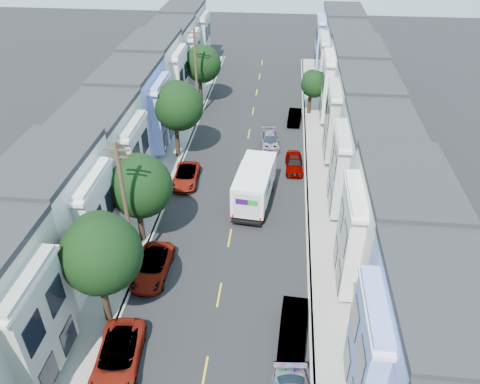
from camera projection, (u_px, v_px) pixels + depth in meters
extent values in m
plane|color=black|center=(219.00, 295.00, 31.26)|extent=(160.00, 160.00, 0.00)
cube|color=black|center=(241.00, 177.00, 43.67)|extent=(12.00, 70.00, 0.02)
cube|color=gray|center=(177.00, 173.00, 44.13)|extent=(0.30, 70.00, 0.15)
cube|color=gray|center=(306.00, 180.00, 43.13)|extent=(0.30, 70.00, 0.15)
cube|color=gray|center=(164.00, 172.00, 44.24)|extent=(2.60, 70.00, 0.15)
cube|color=gray|center=(320.00, 180.00, 43.03)|extent=(2.60, 70.00, 0.15)
cube|color=gold|center=(241.00, 177.00, 43.67)|extent=(0.12, 70.00, 0.01)
cube|color=silver|center=(125.00, 171.00, 44.59)|extent=(5.00, 70.00, 8.50)
cube|color=silver|center=(362.00, 183.00, 42.76)|extent=(5.00, 70.00, 8.50)
cylinder|color=black|center=(105.00, 298.00, 28.43)|extent=(0.44, 0.44, 3.85)
sphere|color=black|center=(100.00, 254.00, 26.42)|extent=(4.70, 4.70, 4.70)
cylinder|color=black|center=(141.00, 223.00, 35.07)|extent=(0.44, 0.44, 3.37)
sphere|color=black|center=(139.00, 187.00, 33.22)|extent=(4.57, 4.57, 4.57)
cylinder|color=black|center=(177.00, 140.00, 45.81)|extent=(0.44, 0.44, 3.82)
sphere|color=black|center=(178.00, 106.00, 43.81)|extent=(4.70, 4.70, 4.70)
cylinder|color=black|center=(201.00, 90.00, 57.16)|extent=(0.44, 0.44, 3.45)
sphere|color=black|center=(202.00, 64.00, 55.32)|extent=(4.39, 4.39, 4.39)
cylinder|color=black|center=(309.00, 104.00, 54.77)|extent=(0.44, 0.44, 2.59)
sphere|color=black|center=(314.00, 84.00, 53.43)|extent=(3.10, 3.10, 3.10)
cylinder|color=#42301E|center=(126.00, 212.00, 30.66)|extent=(0.26, 0.26, 10.00)
cube|color=#42301E|center=(116.00, 150.00, 28.10)|extent=(1.60, 0.12, 0.12)
cylinder|color=#42301E|center=(196.00, 75.00, 52.17)|extent=(0.26, 0.26, 10.00)
cube|color=#42301E|center=(194.00, 33.00, 49.61)|extent=(1.60, 0.12, 0.12)
cube|color=white|center=(253.00, 189.00, 38.22)|extent=(2.65, 4.75, 2.59)
cube|color=white|center=(256.00, 169.00, 41.15)|extent=(2.65, 2.21, 2.39)
cube|color=black|center=(254.00, 197.00, 39.83)|extent=(2.44, 6.82, 0.26)
cube|color=#2D0A51|center=(246.00, 202.00, 36.11)|extent=(0.99, 0.04, 0.49)
cube|color=#198C1E|center=(258.00, 203.00, 36.04)|extent=(0.77, 0.04, 0.49)
cylinder|color=black|center=(237.00, 213.00, 38.11)|extent=(0.31, 0.99, 0.99)
cylinder|color=black|center=(267.00, 215.00, 37.91)|extent=(0.31, 0.99, 0.99)
cylinder|color=black|center=(243.00, 184.00, 41.78)|extent=(0.31, 0.99, 0.99)
cylinder|color=black|center=(269.00, 185.00, 41.59)|extent=(0.31, 0.99, 0.99)
imported|color=black|center=(270.00, 140.00, 48.48)|extent=(2.23, 4.38, 1.26)
imported|color=black|center=(118.00, 358.00, 26.26)|extent=(3.01, 5.60, 1.50)
imported|color=#A7A8AF|center=(152.00, 267.00, 32.53)|extent=(2.30, 4.98, 1.38)
imported|color=#530E1D|center=(186.00, 176.00, 42.52)|extent=(2.40, 4.83, 1.32)
imported|color=silver|center=(293.00, 328.00, 28.04)|extent=(1.83, 4.55, 1.49)
imported|color=black|center=(294.00, 163.00, 44.45)|extent=(1.78, 4.31, 1.38)
imported|color=black|center=(294.00, 117.00, 53.18)|extent=(1.64, 3.97, 1.29)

